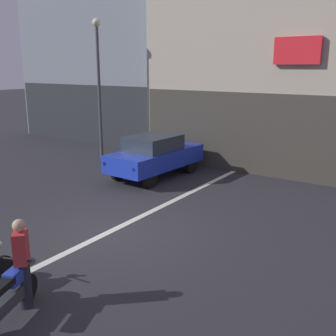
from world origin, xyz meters
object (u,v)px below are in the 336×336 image
motorcycle_blue_row_left_mid (9,295)px  person_by_motorcycles (22,263)px  street_lamp (99,75)px  car_blue_crossing_near (155,155)px

motorcycle_blue_row_left_mid → person_by_motorcycles: size_ratio=0.94×
motorcycle_blue_row_left_mid → person_by_motorcycles: (-0.11, 0.39, 0.40)m
street_lamp → car_blue_crossing_near: bearing=-16.1°
motorcycle_blue_row_left_mid → car_blue_crossing_near: bearing=111.0°
car_blue_crossing_near → person_by_motorcycles: bearing=-68.8°
motorcycle_blue_row_left_mid → street_lamp: bearing=126.4°
car_blue_crossing_near → person_by_motorcycles: person_by_motorcycles is taller
car_blue_crossing_near → street_lamp: (-3.92, 1.13, 2.93)m
car_blue_crossing_near → motorcycle_blue_row_left_mid: bearing=-69.0°
car_blue_crossing_near → street_lamp: size_ratio=0.67×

